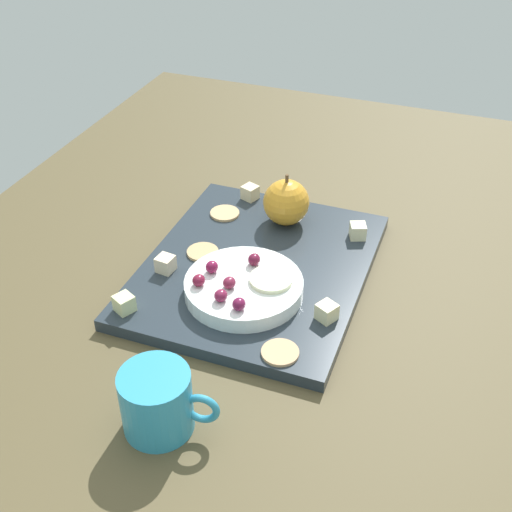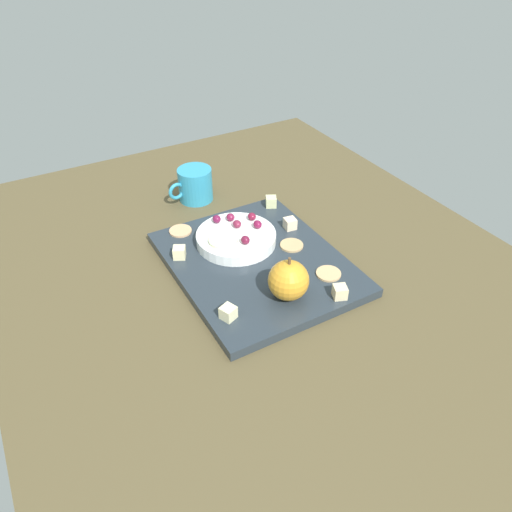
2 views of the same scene
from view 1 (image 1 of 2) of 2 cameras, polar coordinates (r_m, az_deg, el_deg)
name	(u,v)px [view 1 (image 1 of 2)]	position (r cm, az deg, el deg)	size (l,w,h in cm)	color
table	(261,273)	(97.78, 0.46, -1.49)	(124.93, 95.09, 4.98)	brown
platter	(257,269)	(93.09, 0.05, -1.09)	(36.70, 29.96, 1.78)	#273139
serving_dish	(244,287)	(86.69, -1.06, -2.70)	(15.61, 15.61, 2.13)	white
apple_whole	(286,202)	(99.54, 2.61, 4.64)	(6.98, 6.98, 6.98)	orange
apple_stem	(287,178)	(97.47, 2.68, 6.69)	(0.50, 0.50, 1.20)	brown
cheese_cube_0	(124,303)	(85.71, -11.29, -4.03)	(2.24, 2.24, 2.24)	beige
cheese_cube_1	(250,192)	(106.57, -0.51, 5.50)	(2.24, 2.24, 2.24)	beige
cheese_cube_2	(165,264)	(91.47, -7.80, -0.67)	(2.24, 2.24, 2.24)	beige
cheese_cube_3	(358,231)	(98.34, 8.76, 2.14)	(2.24, 2.24, 2.24)	beige
cheese_cube_4	(327,312)	(83.30, 6.11, -4.80)	(2.24, 2.24, 2.24)	beige
cracker_0	(225,213)	(103.09, -2.71, 3.70)	(4.53, 4.53, 0.40)	tan
cracker_1	(280,352)	(78.92, 2.09, -8.30)	(4.53, 4.53, 0.40)	tan
cracker_2	(203,252)	(94.73, -4.61, 0.34)	(4.53, 4.53, 0.40)	tan
grape_0	(254,260)	(88.37, -0.16, -0.30)	(1.82, 1.64, 1.61)	maroon
grape_1	(226,282)	(84.73, -2.61, -2.24)	(1.82, 1.64, 1.49)	maroon
grape_2	(239,304)	(81.20, -1.48, -4.17)	(1.82, 1.64, 1.58)	maroon
grape_3	(199,280)	(85.20, -4.96, -2.10)	(1.82, 1.64, 1.51)	maroon
grape_4	(219,295)	(82.63, -3.19, -3.39)	(1.82, 1.64, 1.56)	maroon
grape_5	(212,267)	(87.25, -3.82, -0.94)	(1.82, 1.64, 1.61)	maroon
apple_slice_0	(271,279)	(85.81, 1.30, -2.02)	(5.64, 5.64, 0.60)	beige
cup	(157,401)	(72.08, -8.56, -12.28)	(7.69, 10.87, 7.51)	teal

